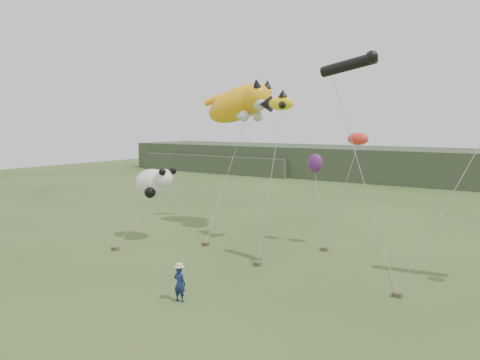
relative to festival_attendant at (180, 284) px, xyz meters
name	(u,v)px	position (x,y,z in m)	size (l,w,h in m)	color
ground	(205,294)	(0.38, 1.16, -0.73)	(120.00, 120.00, 0.00)	#385123
headland	(412,166)	(-2.74, 45.85, 1.20)	(90.00, 13.00, 4.00)	#2D3D28
festival_attendant	(180,284)	(0.00, 0.00, 0.00)	(0.53, 0.35, 1.45)	#15214F
sandbag_anchors	(251,258)	(-0.78, 6.46, -0.63)	(15.47, 6.80, 0.19)	brown
cat_kite	(243,103)	(-5.14, 12.14, 7.70)	(6.22, 3.57, 3.67)	#F7A90E
fish_kite	(275,103)	(-1.39, 9.83, 7.48)	(2.44, 1.63, 1.24)	yellow
tube_kites	(468,95)	(8.78, 8.27, 7.52)	(10.14, 3.47, 3.22)	black
panda_kite	(155,182)	(-7.86, 6.66, 2.82)	(2.97, 1.92, 1.84)	white
misc_kites	(335,152)	(1.70, 11.28, 4.76)	(3.46, 0.88, 2.32)	red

